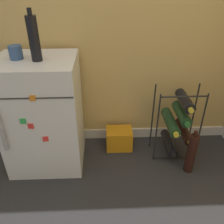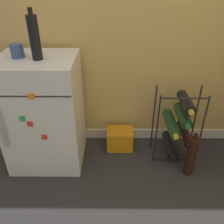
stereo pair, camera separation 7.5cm
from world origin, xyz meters
name	(u,v)px [view 1 (the left image)]	position (x,y,z in m)	size (l,w,h in m)	color
ground_plane	(120,180)	(0.00, 0.00, 0.00)	(14.00, 14.00, 0.00)	#28282B
mini_fridge	(44,115)	(-0.55, 0.26, 0.42)	(0.53, 0.48, 0.84)	silver
wine_rack	(177,122)	(0.47, 0.29, 0.31)	(0.35, 0.33, 0.59)	black
soda_box	(119,139)	(0.02, 0.38, 0.09)	(0.22, 0.16, 0.18)	orange
fridge_top_cup	(16,52)	(-0.65, 0.26, 0.88)	(0.08, 0.08, 0.09)	#335184
fridge_top_bottle	(34,38)	(-0.52, 0.23, 0.98)	(0.07, 0.07, 0.31)	black
loose_bottle_floor	(191,153)	(0.53, 0.08, 0.17)	(0.07, 0.07, 0.36)	black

